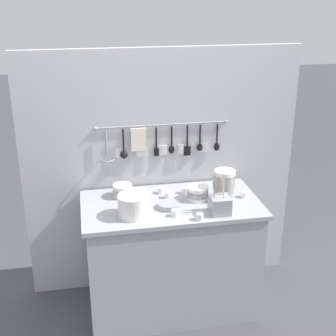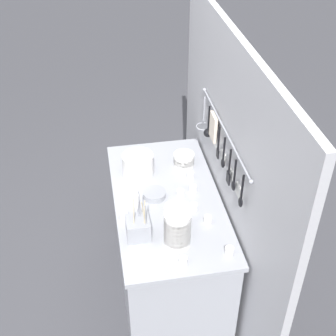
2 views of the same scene
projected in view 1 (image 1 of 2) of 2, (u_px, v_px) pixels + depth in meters
name	position (u px, v px, depth m)	size (l,w,h in m)	color
ground_plane	(171.00, 304.00, 3.50)	(20.00, 20.00, 0.00)	#424247
counter	(171.00, 255.00, 3.35)	(1.22, 0.64, 0.84)	#9EA0A8
back_wall	(162.00, 173.00, 3.49)	(2.02, 0.11, 1.84)	#B2B2B7
bowl_stack_back_corner	(123.00, 191.00, 3.27)	(0.14, 0.14, 0.09)	white
bowl_stack_short_front	(224.00, 185.00, 3.21)	(0.14, 0.14, 0.21)	white
bowl_stack_nested_right	(198.00, 193.00, 3.23)	(0.15, 0.15, 0.09)	white
plate_stack	(133.00, 206.00, 2.99)	(0.20, 0.20, 0.14)	white
steel_mixing_bowl	(169.00, 205.00, 3.11)	(0.14, 0.14, 0.04)	#93969E
cutlery_caddy	(220.00, 205.00, 3.03)	(0.13, 0.13, 0.28)	#93969E
cup_front_right	(175.00, 213.00, 3.00)	(0.05, 0.05, 0.04)	white
cup_mid_row	(161.00, 190.00, 3.33)	(0.05, 0.05, 0.04)	white
cup_centre	(230.00, 181.00, 3.49)	(0.05, 0.05, 0.04)	white
cup_edge_far	(199.00, 186.00, 3.40)	(0.05, 0.05, 0.04)	white
cup_back_right	(167.00, 195.00, 3.26)	(0.05, 0.05, 0.04)	white
cup_by_caddy	(244.00, 194.00, 3.27)	(0.05, 0.05, 0.04)	white
cup_edge_near	(142.00, 191.00, 3.32)	(0.05, 0.05, 0.04)	white
cup_front_left	(185.00, 190.00, 3.33)	(0.05, 0.05, 0.04)	white
cup_back_left	(200.00, 217.00, 2.96)	(0.05, 0.05, 0.04)	white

